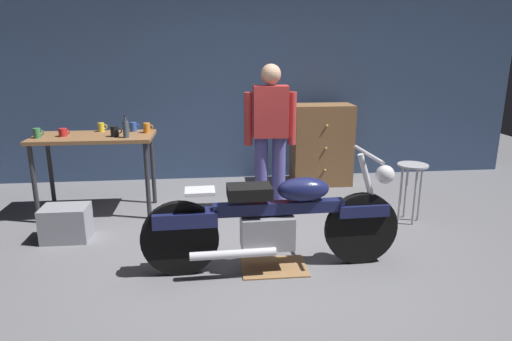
{
  "coord_description": "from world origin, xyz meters",
  "views": [
    {
      "loc": [
        -0.43,
        -3.59,
        1.83
      ],
      "look_at": [
        0.02,
        0.7,
        0.65
      ],
      "focal_mm": 31.52,
      "sensor_mm": 36.0,
      "label": 1
    }
  ],
  "objects_px": {
    "wooden_dresser": "(322,145)",
    "storage_bin": "(66,223)",
    "mug_green_speckled": "(37,133)",
    "person_standing": "(270,133)",
    "mug_red_diner": "(63,132)",
    "mug_blue_enamel": "(134,127)",
    "shop_stool": "(412,177)",
    "mug_orange_travel": "(147,128)",
    "motorcycle": "(275,219)",
    "mug_black_matte": "(115,131)",
    "mug_yellow_tall": "(101,127)",
    "bottle": "(126,129)"
  },
  "relations": [
    {
      "from": "motorcycle",
      "to": "storage_bin",
      "type": "xyz_separation_m",
      "value": [
        -1.95,
        0.81,
        -0.28
      ]
    },
    {
      "from": "shop_stool",
      "to": "mug_yellow_tall",
      "type": "height_order",
      "value": "mug_yellow_tall"
    },
    {
      "from": "mug_red_diner",
      "to": "mug_blue_enamel",
      "type": "bearing_deg",
      "value": 18.46
    },
    {
      "from": "wooden_dresser",
      "to": "mug_yellow_tall",
      "type": "relative_size",
      "value": 10.38
    },
    {
      "from": "mug_blue_enamel",
      "to": "mug_orange_travel",
      "type": "relative_size",
      "value": 0.95
    },
    {
      "from": "mug_orange_travel",
      "to": "mug_yellow_tall",
      "type": "bearing_deg",
      "value": 165.32
    },
    {
      "from": "wooden_dresser",
      "to": "storage_bin",
      "type": "distance_m",
      "value": 3.38
    },
    {
      "from": "storage_bin",
      "to": "bottle",
      "type": "relative_size",
      "value": 1.83
    },
    {
      "from": "person_standing",
      "to": "shop_stool",
      "type": "bearing_deg",
      "value": 164.92
    },
    {
      "from": "person_standing",
      "to": "mug_black_matte",
      "type": "relative_size",
      "value": 13.69
    },
    {
      "from": "mug_green_speckled",
      "to": "person_standing",
      "type": "bearing_deg",
      "value": -1.97
    },
    {
      "from": "mug_red_diner",
      "to": "mug_black_matte",
      "type": "relative_size",
      "value": 0.96
    },
    {
      "from": "motorcycle",
      "to": "mug_yellow_tall",
      "type": "bearing_deg",
      "value": 132.55
    },
    {
      "from": "shop_stool",
      "to": "bottle",
      "type": "xyz_separation_m",
      "value": [
        -3.03,
        0.46,
        0.5
      ]
    },
    {
      "from": "mug_black_matte",
      "to": "mug_blue_enamel",
      "type": "bearing_deg",
      "value": 64.25
    },
    {
      "from": "mug_blue_enamel",
      "to": "shop_stool",
      "type": "bearing_deg",
      "value": -15.7
    },
    {
      "from": "person_standing",
      "to": "storage_bin",
      "type": "distance_m",
      "value": 2.3
    },
    {
      "from": "motorcycle",
      "to": "shop_stool",
      "type": "bearing_deg",
      "value": 28.11
    },
    {
      "from": "mug_blue_enamel",
      "to": "mug_black_matte",
      "type": "relative_size",
      "value": 0.88
    },
    {
      "from": "mug_blue_enamel",
      "to": "mug_black_matte",
      "type": "xyz_separation_m",
      "value": [
        -0.15,
        -0.31,
        0.01
      ]
    },
    {
      "from": "storage_bin",
      "to": "mug_yellow_tall",
      "type": "relative_size",
      "value": 4.15
    },
    {
      "from": "shop_stool",
      "to": "mug_green_speckled",
      "type": "distance_m",
      "value": 4.03
    },
    {
      "from": "mug_red_diner",
      "to": "shop_stool",
      "type": "bearing_deg",
      "value": -9.25
    },
    {
      "from": "person_standing",
      "to": "wooden_dresser",
      "type": "xyz_separation_m",
      "value": [
        0.85,
        1.04,
        -0.38
      ]
    },
    {
      "from": "mug_red_diner",
      "to": "mug_black_matte",
      "type": "xyz_separation_m",
      "value": [
        0.57,
        -0.07,
        0.01
      ]
    },
    {
      "from": "mug_orange_travel",
      "to": "mug_black_matte",
      "type": "xyz_separation_m",
      "value": [
        -0.32,
        -0.2,
        0.0
      ]
    },
    {
      "from": "mug_green_speckled",
      "to": "mug_yellow_tall",
      "type": "height_order",
      "value": "mug_green_speckled"
    },
    {
      "from": "mug_blue_enamel",
      "to": "mug_orange_travel",
      "type": "height_order",
      "value": "mug_orange_travel"
    },
    {
      "from": "mug_orange_travel",
      "to": "wooden_dresser",
      "type": "bearing_deg",
      "value": 18.85
    },
    {
      "from": "mug_yellow_tall",
      "to": "mug_black_matte",
      "type": "relative_size",
      "value": 0.87
    },
    {
      "from": "wooden_dresser",
      "to": "mug_green_speckled",
      "type": "relative_size",
      "value": 9.98
    },
    {
      "from": "person_standing",
      "to": "mug_blue_enamel",
      "type": "relative_size",
      "value": 15.47
    },
    {
      "from": "person_standing",
      "to": "bottle",
      "type": "bearing_deg",
      "value": 1.57
    },
    {
      "from": "person_standing",
      "to": "mug_green_speckled",
      "type": "bearing_deg",
      "value": 0.06
    },
    {
      "from": "mug_red_diner",
      "to": "mug_blue_enamel",
      "type": "distance_m",
      "value": 0.76
    },
    {
      "from": "shop_stool",
      "to": "mug_orange_travel",
      "type": "xyz_separation_m",
      "value": [
        -2.84,
        0.73,
        0.46
      ]
    },
    {
      "from": "motorcycle",
      "to": "mug_blue_enamel",
      "type": "bearing_deg",
      "value": 126.32
    },
    {
      "from": "wooden_dresser",
      "to": "bottle",
      "type": "xyz_separation_m",
      "value": [
        -2.41,
        -1.03,
        0.45
      ]
    },
    {
      "from": "shop_stool",
      "to": "wooden_dresser",
      "type": "bearing_deg",
      "value": 112.36
    },
    {
      "from": "mug_green_speckled",
      "to": "mug_black_matte",
      "type": "height_order",
      "value": "mug_black_matte"
    },
    {
      "from": "person_standing",
      "to": "mug_orange_travel",
      "type": "bearing_deg",
      "value": -9.42
    },
    {
      "from": "mug_green_speckled",
      "to": "mug_yellow_tall",
      "type": "bearing_deg",
      "value": 29.25
    },
    {
      "from": "mug_red_diner",
      "to": "bottle",
      "type": "bearing_deg",
      "value": -11.54
    },
    {
      "from": "shop_stool",
      "to": "mug_blue_enamel",
      "type": "relative_size",
      "value": 5.93
    },
    {
      "from": "mug_green_speckled",
      "to": "mug_black_matte",
      "type": "xyz_separation_m",
      "value": [
        0.81,
        -0.0,
        0.0
      ]
    },
    {
      "from": "mug_orange_travel",
      "to": "mug_yellow_tall",
      "type": "xyz_separation_m",
      "value": [
        -0.53,
        0.14,
        -0.01
      ]
    },
    {
      "from": "shop_stool",
      "to": "bottle",
      "type": "relative_size",
      "value": 2.66
    },
    {
      "from": "mug_red_diner",
      "to": "mug_black_matte",
      "type": "height_order",
      "value": "mug_black_matte"
    },
    {
      "from": "motorcycle",
      "to": "wooden_dresser",
      "type": "height_order",
      "value": "wooden_dresser"
    },
    {
      "from": "wooden_dresser",
      "to": "bottle",
      "type": "distance_m",
      "value": 2.66
    }
  ]
}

